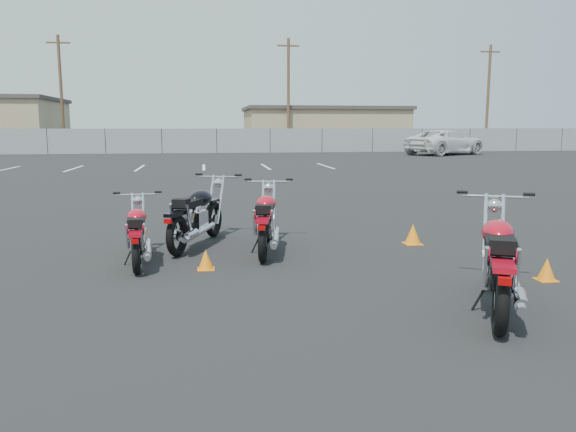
{
  "coord_description": "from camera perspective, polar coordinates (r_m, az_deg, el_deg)",
  "views": [
    {
      "loc": [
        -1.0,
        -7.38,
        1.94
      ],
      "look_at": [
        0.2,
        0.6,
        0.65
      ],
      "focal_mm": 35.0,
      "sensor_mm": 36.0,
      "label": 1
    }
  ],
  "objects": [
    {
      "name": "training_cone_extra",
      "position": [
        7.79,
        -8.35,
        -4.39
      ],
      "size": [
        0.23,
        0.23,
        0.28
      ],
      "color": "orange",
      "rests_on": "ground"
    },
    {
      "name": "training_cone_near",
      "position": [
        9.57,
        12.57,
        -1.8
      ],
      "size": [
        0.29,
        0.29,
        0.34
      ],
      "color": "orange",
      "rests_on": "ground"
    },
    {
      "name": "white_van",
      "position": [
        40.93,
        15.76,
        7.9
      ],
      "size": [
        5.8,
        7.58,
        2.69
      ],
      "primitive_type": "imported",
      "rotation": [
        0.0,
        0.0,
        2.06
      ],
      "color": "silver",
      "rests_on": "ground"
    },
    {
      "name": "ground",
      "position": [
        7.7,
        -0.81,
        -5.52
      ],
      "size": [
        120.0,
        120.0,
        0.0
      ],
      "primitive_type": "plane",
      "color": "black",
      "rests_on": "ground"
    },
    {
      "name": "motorcycle_third_red",
      "position": [
        8.73,
        -2.23,
        -0.54
      ],
      "size": [
        0.84,
        2.16,
        1.06
      ],
      "color": "black",
      "rests_on": "ground"
    },
    {
      "name": "chainlink_fence",
      "position": [
        42.41,
        -7.25,
        7.59
      ],
      "size": [
        80.06,
        0.06,
        1.8
      ],
      "color": "gray",
      "rests_on": "ground"
    },
    {
      "name": "tan_building_east",
      "position": [
        52.55,
        3.59,
        8.96
      ],
      "size": [
        14.4,
        9.4,
        3.7
      ],
      "color": "tan",
      "rests_on": "ground"
    },
    {
      "name": "motorcycle_second_black",
      "position": [
        9.25,
        -9.25,
        0.03
      ],
      "size": [
        1.27,
        2.22,
        1.11
      ],
      "color": "black",
      "rests_on": "ground"
    },
    {
      "name": "utility_pole_c",
      "position": [
        46.99,
        0.04,
        12.42
      ],
      "size": [
        1.8,
        0.24,
        9.0
      ],
      "color": "#4F3624",
      "rests_on": "ground"
    },
    {
      "name": "motorcycle_rear_red",
      "position": [
        6.35,
        20.59,
        -4.39
      ],
      "size": [
        1.45,
        2.27,
        1.15
      ],
      "color": "black",
      "rests_on": "ground"
    },
    {
      "name": "parking_line_stripes",
      "position": [
        27.49,
        -11.69,
        4.84
      ],
      "size": [
        15.12,
        4.0,
        0.01
      ],
      "color": "silver",
      "rests_on": "ground"
    },
    {
      "name": "training_cone_far",
      "position": [
        7.89,
        24.79,
        -4.94
      ],
      "size": [
        0.24,
        0.24,
        0.29
      ],
      "color": "orange",
      "rests_on": "ground"
    },
    {
      "name": "utility_pole_d",
      "position": [
        53.64,
        19.66,
        11.49
      ],
      "size": [
        1.8,
        0.24,
        9.0
      ],
      "color": "#4F3624",
      "rests_on": "ground"
    },
    {
      "name": "motorcycle_front_red",
      "position": [
        8.28,
        -15.02,
        -1.77
      ],
      "size": [
        0.74,
        1.91,
        0.93
      ],
      "color": "black",
      "rests_on": "ground"
    },
    {
      "name": "utility_pole_b",
      "position": [
        48.72,
        -22.05,
        11.65
      ],
      "size": [
        1.8,
        0.24,
        9.0
      ],
      "color": "#4F3624",
      "rests_on": "ground"
    }
  ]
}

